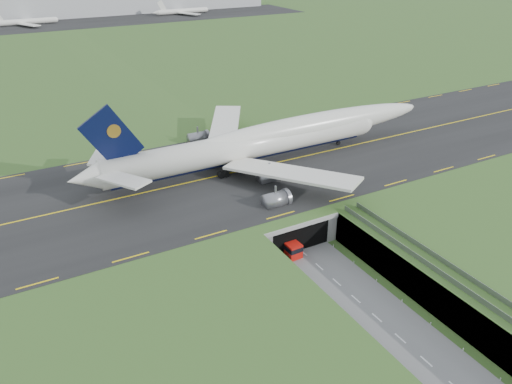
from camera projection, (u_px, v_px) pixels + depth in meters
ground at (326, 274)px, 85.83m from camera, size 900.00×900.00×0.00m
airfield_deck at (327, 259)px, 84.46m from camera, size 800.00×800.00×6.00m
trench_road at (354, 298)px, 79.93m from camera, size 12.00×75.00×0.20m
taxiway at (238, 172)px, 108.79m from camera, size 800.00×44.00×0.18m
tunnel_portal at (276, 215)px, 97.34m from camera, size 17.00×22.30×6.00m
guideway at (466, 291)px, 73.24m from camera, size 3.00×53.00×7.05m
jumbo_jet at (270, 140)px, 112.01m from camera, size 87.74×57.71×19.09m
shuttle_tram at (287, 245)px, 91.08m from camera, size 2.85×6.94×2.81m
cargo_terminal at (45, 5)px, 312.92m from camera, size 320.00×67.00×15.60m
distant_hills at (102, 7)px, 450.67m from camera, size 700.00×91.00×60.00m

